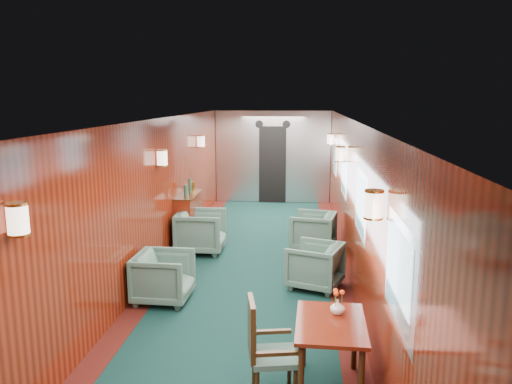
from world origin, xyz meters
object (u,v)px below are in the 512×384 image
armchair_left_far (201,231)px  armchair_right_near (315,265)px  armchair_right_far (313,231)px  armchair_left_near (164,277)px  side_chair (264,346)px  dining_table (331,333)px  credenza (189,218)px

armchair_left_far → armchair_right_near: size_ratio=1.14×
armchair_right_near → armchair_right_far: size_ratio=0.96×
armchair_right_near → armchair_right_far: bearing=-160.6°
armchair_left_near → side_chair: bearing=-142.4°
side_chair → armchair_left_far: size_ratio=1.15×
dining_table → credenza: bearing=119.2°
armchair_left_far → armchair_right_far: armchair_left_far is taller
side_chair → armchair_left_far: side_chair is taller
armchair_left_far → side_chair: bearing=-161.8°
armchair_left_far → armchair_right_far: 2.02m
dining_table → side_chair: 0.64m
armchair_right_far → credenza: bearing=-83.0°
armchair_right_near → dining_table: bearing=21.7°
credenza → armchair_left_far: size_ratio=1.49×
credenza → armchair_left_near: bearing=-84.2°
armchair_left_near → armchair_right_far: (2.06, 2.52, 0.01)m
dining_table → credenza: 5.20m
armchair_left_near → armchair_right_near: size_ratio=1.02×
armchair_left_near → armchair_right_far: 3.25m
armchair_right_far → armchair_left_far: bearing=-69.5°
credenza → armchair_right_near: 3.07m
armchair_left_far → armchair_right_near: 2.49m
armchair_right_near → armchair_right_far: armchair_right_far is taller
armchair_left_near → armchair_left_far: 2.20m
armchair_left_near → dining_table: bearing=-130.2°
armchair_right_near → armchair_left_far: bearing=-107.6°
side_chair → armchair_left_near: side_chair is taller
side_chair → armchair_left_near: size_ratio=1.29×
side_chair → armchair_right_near: size_ratio=1.32×
credenza → armchair_left_far: bearing=-55.7°
credenza → armchair_right_far: credenza is taller
armchair_left_far → armchair_right_far: (1.99, 0.32, -0.03)m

